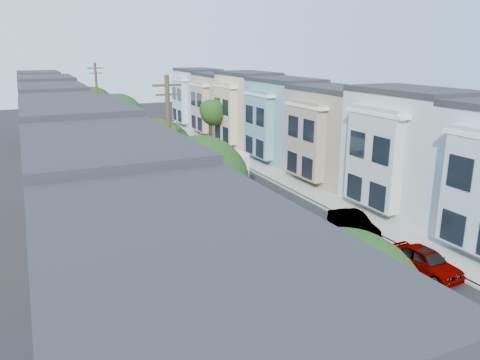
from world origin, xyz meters
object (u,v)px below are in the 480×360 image
at_px(fedex_truck, 217,164).
at_px(parked_right_b, 353,224).
at_px(utility_pole_near, 170,165).
at_px(parked_left_b, 291,334).
at_px(utility_pole_far, 99,112).
at_px(parked_left_d, 160,197).
at_px(tree_c, 156,157).
at_px(lead_sedan, 195,155).
at_px(parked_right_c, 235,164).
at_px(parked_left_c, 201,242).
at_px(parked_right_d, 204,147).
at_px(tree_b, 199,185).
at_px(parked_right_a, 426,261).
at_px(tree_d, 117,122).
at_px(tree_a, 339,314).
at_px(tree_far_r, 212,113).
at_px(tree_e, 93,108).

distance_m(fedex_truck, parked_right_b, 14.70).
relative_size(utility_pole_near, fedex_truck, 1.46).
relative_size(parked_left_b, parked_right_b, 1.05).
xyz_separation_m(utility_pole_far, parked_left_d, (1.40, -17.95, -4.41)).
bearing_deg(parked_left_d, tree_c, -109.56).
bearing_deg(lead_sedan, parked_right_c, -61.34).
distance_m(tree_c, parked_left_c, 6.13).
bearing_deg(utility_pole_near, parked_right_d, 65.61).
distance_m(tree_b, parked_right_c, 23.89).
relative_size(parked_left_d, parked_right_a, 1.16).
xyz_separation_m(parked_left_c, parked_right_b, (9.80, -1.53, 0.07)).
bearing_deg(parked_left_c, parked_left_d, 84.02).
xyz_separation_m(tree_d, parked_right_d, (11.20, 9.07, -4.90)).
xyz_separation_m(lead_sedan, parked_left_d, (-7.32, -12.60, 0.02)).
distance_m(utility_pole_near, lead_sedan, 22.85).
height_order(tree_a, tree_far_r, tree_a).
xyz_separation_m(tree_b, parked_right_d, (11.20, 29.45, -4.64)).
distance_m(tree_a, parked_left_c, 15.39).
relative_size(tree_a, tree_e, 0.92).
distance_m(parked_left_b, parked_right_a, 10.14).
relative_size(tree_c, tree_e, 0.99).
relative_size(utility_pole_far, parked_right_c, 2.64).
bearing_deg(parked_left_d, fedex_truck, 26.65).
bearing_deg(tree_c, utility_pole_far, 90.00).
height_order(tree_far_r, utility_pole_near, utility_pole_near).
distance_m(lead_sedan, parked_left_b, 32.65).
distance_m(utility_pole_far, fedex_truck, 16.53).
bearing_deg(tree_c, parked_right_d, 62.63).
height_order(utility_pole_far, fedex_truck, utility_pole_far).
height_order(tree_e, parked_left_d, tree_e).
bearing_deg(parked_right_b, parked_right_c, 95.82).
distance_m(tree_d, parked_right_d, 15.22).
bearing_deg(tree_d, parked_left_c, -85.18).
xyz_separation_m(tree_d, tree_e, (0.00, 14.57, -0.42)).
bearing_deg(lead_sedan, parked_left_c, -107.33).
distance_m(tree_d, parked_right_c, 12.23).
relative_size(utility_pole_near, parked_right_a, 2.33).
xyz_separation_m(tree_b, parked_left_b, (1.40, -6.43, -4.59)).
height_order(parked_right_a, parked_right_d, parked_right_a).
xyz_separation_m(lead_sedan, parked_right_b, (2.48, -23.17, -0.03)).
relative_size(fedex_truck, parked_left_b, 1.56).
xyz_separation_m(parked_right_a, parked_right_b, (0.00, 6.06, -0.00)).
relative_size(utility_pole_near, parked_left_b, 2.28).
bearing_deg(utility_pole_far, tree_far_r, 3.78).
bearing_deg(parked_right_c, parked_left_b, -106.03).
height_order(tree_d, fedex_truck, tree_d).
relative_size(tree_b, parked_right_b, 1.83).
height_order(utility_pole_near, utility_pole_far, same).
height_order(tree_a, tree_c, tree_c).
bearing_deg(tree_b, lead_sedan, 71.05).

